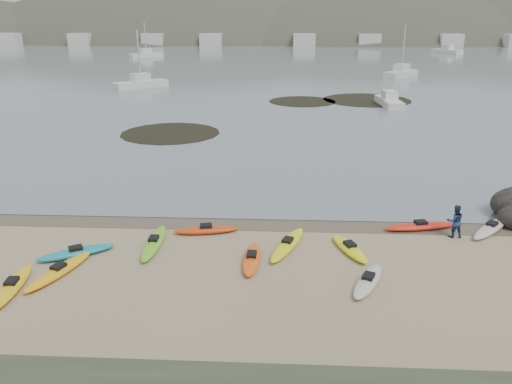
{
  "coord_description": "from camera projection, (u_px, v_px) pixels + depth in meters",
  "views": [
    {
      "loc": [
        1.18,
        -23.3,
        9.82
      ],
      "look_at": [
        0.0,
        0.0,
        1.5
      ],
      "focal_mm": 35.0,
      "sensor_mm": 36.0,
      "label": 1
    }
  ],
  "objects": [
    {
      "name": "person_east",
      "position": [
        455.0,
        221.0,
        23.08
      ],
      "size": [
        0.79,
        0.63,
        1.59
      ],
      "primitive_type": "imported",
      "rotation": [
        0.0,
        0.0,
        3.17
      ],
      "color": "navy",
      "rests_on": "ground"
    },
    {
      "name": "ground",
      "position": [
        256.0,
        220.0,
        25.27
      ],
      "size": [
        600.0,
        600.0,
        0.0
      ],
      "primitive_type": "plane",
      "color": "tan",
      "rests_on": "ground"
    },
    {
      "name": "kayaks",
      "position": [
        250.0,
        250.0,
        21.69
      ],
      "size": [
        22.25,
        9.87,
        0.34
      ],
      "color": "yellow",
      "rests_on": "ground"
    },
    {
      "name": "moored_boats",
      "position": [
        320.0,
        64.0,
        99.26
      ],
      "size": [
        83.49,
        89.62,
        1.25
      ],
      "color": "silver",
      "rests_on": "ground"
    },
    {
      "name": "far_town",
      "position": [
        297.0,
        40.0,
        160.7
      ],
      "size": [
        199.0,
        5.0,
        4.0
      ],
      "color": "beige",
      "rests_on": "ground"
    },
    {
      "name": "kelp_mats",
      "position": [
        303.0,
        108.0,
        55.12
      ],
      "size": [
        29.58,
        28.53,
        0.04
      ],
      "color": "black",
      "rests_on": "water"
    },
    {
      "name": "water",
      "position": [
        281.0,
        31.0,
        307.46
      ],
      "size": [
        1200.0,
        1200.0,
        0.0
      ],
      "primitive_type": "plane",
      "color": "slate",
      "rests_on": "ground"
    },
    {
      "name": "far_hills",
      "position": [
        372.0,
        79.0,
        211.21
      ],
      "size": [
        550.0,
        135.0,
        80.0
      ],
      "color": "#384235",
      "rests_on": "ground"
    },
    {
      "name": "wet_sand",
      "position": [
        256.0,
        222.0,
        24.99
      ],
      "size": [
        60.0,
        60.0,
        0.0
      ],
      "primitive_type": "plane",
      "color": "brown",
      "rests_on": "ground"
    }
  ]
}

